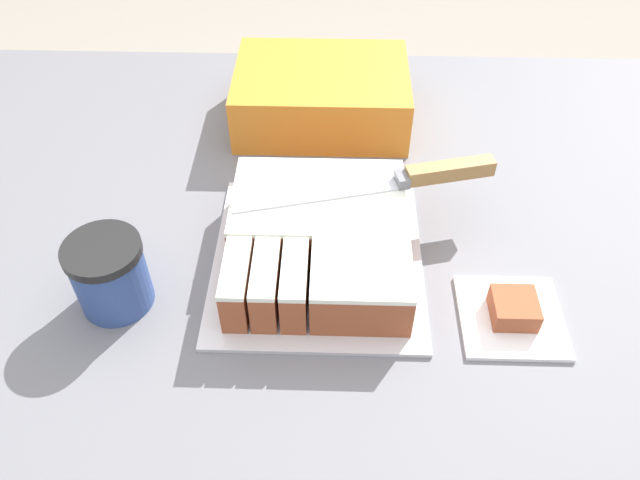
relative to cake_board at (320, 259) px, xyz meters
The scene contains 8 objects.
countertop 0.47m from the cake_board, 20.56° to the right, with size 1.40×1.10×0.94m.
cake_board is the anchor object (origin of this frame).
cake 0.04m from the cake_board, 48.07° to the left, with size 0.23×0.25×0.07m.
knife 0.17m from the cake_board, 31.28° to the left, with size 0.35×0.11×0.02m.
coffee_cup 0.26m from the cake_board, 163.27° to the right, with size 0.09×0.09×0.10m.
paper_napkin 0.26m from the cake_board, 20.44° to the right, with size 0.13×0.13×0.01m.
brownie 0.26m from the cake_board, 20.44° to the right, with size 0.05×0.05×0.03m.
storage_box 0.33m from the cake_board, 90.66° to the left, with size 0.28×0.21×0.09m.
Camera 1 is at (-0.00, -0.55, 1.55)m, focal length 35.00 mm.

